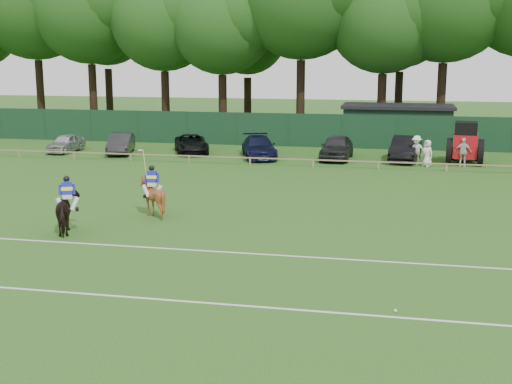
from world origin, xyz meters
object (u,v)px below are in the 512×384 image
(tractor, at_px, (465,144))
(utility_shed, at_px, (397,124))
(sedan_navy, at_px, (259,147))
(sedan_silver, at_px, (66,143))
(estate_black, at_px, (405,149))
(horse_dark, at_px, (68,211))
(polo_ball, at_px, (396,311))
(spectator_left, at_px, (417,150))
(spectator_mid, at_px, (463,152))
(suv_black, at_px, (191,144))
(spectator_right, at_px, (427,153))
(sedan_grey, at_px, (121,144))
(horse_chestnut, at_px, (152,197))
(hatch_grey, at_px, (337,147))

(tractor, bearing_deg, utility_shed, 121.80)
(sedan_navy, distance_m, tractor, 13.36)
(sedan_silver, height_order, estate_black, estate_black)
(sedan_silver, bearing_deg, horse_dark, -61.04)
(utility_shed, bearing_deg, sedan_silver, -158.34)
(horse_dark, xyz_separation_m, polo_ball, (12.67, -5.97, -0.82))
(horse_dark, distance_m, estate_black, 25.07)
(sedan_navy, xyz_separation_m, polo_ball, (9.24, -26.65, -0.68))
(horse_dark, bearing_deg, sedan_navy, -125.40)
(spectator_left, relative_size, spectator_mid, 1.03)
(suv_black, height_order, utility_shed, utility_shed)
(spectator_right, height_order, tractor, tractor)
(horse_dark, bearing_deg, estate_black, -147.41)
(spectator_mid, bearing_deg, estate_black, 159.93)
(suv_black, distance_m, tractor, 18.48)
(utility_shed, bearing_deg, horse_dark, -112.83)
(spectator_right, xyz_separation_m, utility_shed, (-1.91, 10.37, 0.71))
(horse_dark, relative_size, polo_ball, 22.86)
(estate_black, bearing_deg, spectator_right, -51.35)
(sedan_grey, xyz_separation_m, tractor, (23.20, 0.41, 0.56))
(horse_chestnut, bearing_deg, spectator_left, -132.56)
(spectator_left, xyz_separation_m, utility_shed, (-1.27, 9.75, 0.62))
(hatch_grey, relative_size, tractor, 1.39)
(suv_black, height_order, estate_black, estate_black)
(hatch_grey, xyz_separation_m, spectator_left, (5.14, -1.19, 0.12))
(horse_dark, xyz_separation_m, sedan_silver, (-10.56, 20.49, -0.23))
(horse_chestnut, height_order, sedan_silver, horse_chestnut)
(estate_black, bearing_deg, utility_shed, 101.02)
(horse_chestnut, height_order, polo_ball, horse_chestnut)
(horse_dark, bearing_deg, tractor, -154.64)
(spectator_left, bearing_deg, sedan_navy, -160.28)
(sedan_silver, relative_size, spectator_right, 2.27)
(sedan_grey, height_order, utility_shed, utility_shed)
(sedan_grey, xyz_separation_m, polo_ball, (19.09, -26.52, -0.66))
(spectator_mid, bearing_deg, hatch_grey, 175.58)
(horse_chestnut, relative_size, hatch_grey, 0.36)
(spectator_left, height_order, spectator_right, spectator_left)
(tractor, bearing_deg, spectator_right, -139.36)
(horse_chestnut, distance_m, tractor, 22.87)
(sedan_silver, relative_size, sedan_grey, 0.87)
(hatch_grey, relative_size, utility_shed, 0.56)
(horse_chestnut, distance_m, spectator_right, 20.05)
(spectator_mid, bearing_deg, utility_shed, 117.39)
(sedan_navy, bearing_deg, estate_black, -13.76)
(horse_chestnut, xyz_separation_m, utility_shed, (10.21, 26.34, 0.70))
(sedan_silver, distance_m, sedan_navy, 14.00)
(sedan_grey, bearing_deg, sedan_navy, -13.93)
(horse_chestnut, xyz_separation_m, sedan_grey, (-8.69, 17.25, -0.13))
(spectator_mid, bearing_deg, spectator_right, -162.18)
(spectator_right, bearing_deg, estate_black, 161.55)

